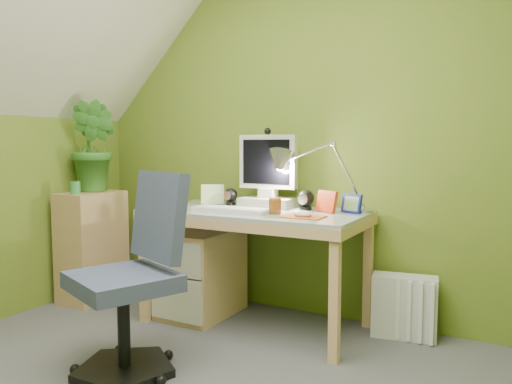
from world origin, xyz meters
The scene contains 19 objects.
wall_back centered at (0.00, 1.60, 1.20)m, with size 3.20×0.01×2.40m, color olive.
desk centered at (-0.14, 1.23, 0.36)m, with size 1.33×0.67×0.71m, color tan, non-canonical shape.
monitor centered at (-0.14, 1.41, 0.96)m, with size 0.36×0.21×0.49m, color #B6B5A4, non-canonical shape.
speaker_left centered at (-0.41, 1.39, 0.77)m, with size 0.09×0.09×0.11m, color black, non-canonical shape.
speaker_right centered at (0.13, 1.39, 0.78)m, with size 0.10×0.10×0.12m, color black, non-canonical shape.
keyboard centered at (-0.22, 1.09, 0.73)m, with size 0.48×0.15×0.02m, color silver.
mousepad centered at (0.24, 1.09, 0.72)m, with size 0.23×0.16×0.01m, color #BC511D.
mouse centered at (0.24, 1.09, 0.73)m, with size 0.11×0.07×0.04m, color white.
amber_tumbler centered at (0.04, 1.15, 0.76)m, with size 0.07×0.07×0.09m, color brown.
candle_cluster centered at (-0.74, 1.24, 0.78)m, with size 0.17×0.15×0.13m, color #B81311, non-canonical shape.
photo_frame_red centered at (0.28, 1.35, 0.78)m, with size 0.15×0.02×0.13m, color #BC3314.
photo_frame_blue centered at (0.42, 1.39, 0.77)m, with size 0.13×0.02×0.11m, color navy.
photo_frame_green centered at (-0.54, 1.37, 0.78)m, with size 0.15×0.02×0.13m, color #B4D492.
desk_lamp centered at (0.31, 1.41, 1.02)m, with size 0.57×0.24×0.61m, color silver, non-canonical shape.
side_ledge centered at (-1.40, 1.11, 0.39)m, with size 0.29×0.44×0.78m, color tan.
potted_plant centered at (-1.40, 1.16, 1.10)m, with size 0.35×0.28×0.64m, color #337125.
green_cup centered at (-1.38, 0.96, 0.82)m, with size 0.07×0.07×0.09m, color #38863E.
task_chair centered at (-0.36, 0.33, 0.47)m, with size 0.52×0.52×0.94m, color #39415E, non-canonical shape.
radiator centered at (0.72, 1.46, 0.18)m, with size 0.36×0.14×0.36m, color silver.
Camera 1 is at (1.33, -1.41, 1.10)m, focal length 35.00 mm.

